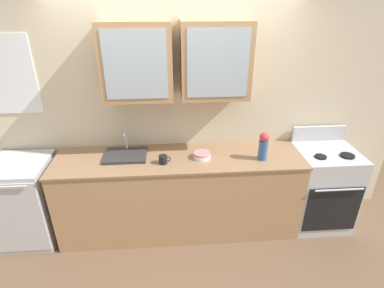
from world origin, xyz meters
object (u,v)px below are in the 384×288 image
object	(u,v)px
bowl_stack	(202,155)
dishwasher	(27,201)
sink_faucet	(126,155)
stove_range	(321,187)
vase	(263,146)
cup_near_sink	(163,159)

from	to	relation	value
bowl_stack	dishwasher	distance (m)	1.97
sink_faucet	stove_range	bearing A→B (deg)	-1.72
sink_faucet	dishwasher	bearing A→B (deg)	-176.32
stove_range	bowl_stack	xyz separation A→B (m)	(-1.40, -0.03, 0.49)
bowl_stack	vase	size ratio (longest dim) A/B	0.60
stove_range	dishwasher	xyz separation A→B (m)	(-3.31, -0.00, -0.01)
sink_faucet	vase	bearing A→B (deg)	-6.68
sink_faucet	vase	world-z (taller)	vase
stove_range	sink_faucet	world-z (taller)	sink_faucet
sink_faucet	dishwasher	world-z (taller)	sink_faucet
dishwasher	bowl_stack	bearing A→B (deg)	-0.68
vase	bowl_stack	bearing A→B (deg)	173.21
stove_range	cup_near_sink	xyz separation A→B (m)	(-1.81, -0.11, 0.51)
vase	dishwasher	world-z (taller)	vase
sink_faucet	cup_near_sink	world-z (taller)	sink_faucet
vase	cup_near_sink	xyz separation A→B (m)	(-1.03, -0.01, -0.11)
sink_faucet	cup_near_sink	xyz separation A→B (m)	(0.40, -0.18, 0.02)
sink_faucet	bowl_stack	bearing A→B (deg)	-6.60
bowl_stack	vase	xyz separation A→B (m)	(0.63, -0.07, 0.13)
vase	sink_faucet	bearing A→B (deg)	173.32
dishwasher	sink_faucet	bearing A→B (deg)	3.68
stove_range	dishwasher	world-z (taller)	stove_range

